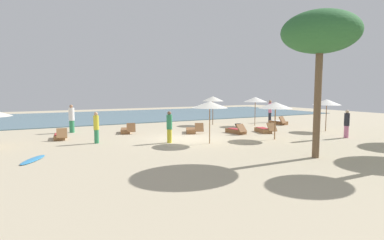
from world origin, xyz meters
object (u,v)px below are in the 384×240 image
object	(u,v)px
umbrella_3	(210,105)
surfboard	(33,160)
dog	(238,125)
lounger_0	(236,131)
umbrella_2	(213,99)
person_0	(72,119)
lounger_2	(192,130)
person_3	(96,127)
person_4	(270,111)
person_5	(317,126)
person_2	(347,124)
lounger_5	(279,122)
umbrella_1	(255,99)
lounger_4	(264,130)
person_1	(169,127)
palm_3	(320,34)
umbrella_5	(275,105)
lounger_3	(60,136)
umbrella_0	(327,102)
lounger_1	(126,130)

from	to	relation	value
umbrella_3	surfboard	xyz separation A→B (m)	(-8.48, -0.06, -2.06)
dog	lounger_0	bearing A→B (deg)	-128.39
umbrella_2	person_0	world-z (taller)	umbrella_2
lounger_2	surfboard	distance (m)	10.40
dog	person_3	bearing A→B (deg)	-168.20
person_4	person_5	size ratio (longest dim) A/B	1.18
person_2	person_4	distance (m)	9.16
person_0	person_3	world-z (taller)	person_0
umbrella_3	lounger_5	bearing A→B (deg)	27.93
umbrella_3	surfboard	world-z (taller)	umbrella_3
lounger_0	person_4	distance (m)	8.08
umbrella_2	lounger_2	size ratio (longest dim) A/B	1.32
umbrella_1	lounger_4	bearing A→B (deg)	-120.46
umbrella_1	person_4	size ratio (longest dim) A/B	1.17
person_1	palm_3	xyz separation A→B (m)	(4.07, -6.30, 4.32)
umbrella_5	surfboard	xyz separation A→B (m)	(-12.57, 0.49, -1.96)
person_0	person_2	xyz separation A→B (m)	(14.40, -10.11, -0.10)
lounger_3	person_4	bearing A→B (deg)	4.93
umbrella_1	person_0	bearing A→B (deg)	169.03
lounger_3	palm_3	world-z (taller)	palm_3
umbrella_0	person_2	distance (m)	3.21
umbrella_3	person_0	xyz separation A→B (m)	(-6.05, 8.02, -1.15)
umbrella_3	lounger_0	bearing A→B (deg)	35.23
lounger_0	person_1	size ratio (longest dim) A/B	1.00
lounger_3	person_0	distance (m)	2.94
person_0	person_3	xyz separation A→B (m)	(0.67, -5.09, -0.07)
lounger_1	person_0	world-z (taller)	person_0
lounger_1	person_1	bearing A→B (deg)	-77.53
umbrella_0	surfboard	size ratio (longest dim) A/B	1.21
umbrella_2	palm_3	distance (m)	13.18
umbrella_3	person_1	bearing A→B (deg)	145.50
umbrella_0	lounger_5	bearing A→B (deg)	89.78
lounger_0	lounger_1	size ratio (longest dim) A/B	0.98
umbrella_2	umbrella_0	bearing A→B (deg)	-54.46
lounger_1	dog	world-z (taller)	lounger_1
lounger_5	person_2	world-z (taller)	person_2
umbrella_5	lounger_3	size ratio (longest dim) A/B	1.26
umbrella_5	person_5	distance (m)	2.62
lounger_2	person_2	world-z (taller)	person_2
lounger_4	person_0	xyz separation A→B (m)	(-11.50, 6.04, 0.78)
person_1	person_0	bearing A→B (deg)	122.01
umbrella_3	lounger_2	distance (m)	4.66
lounger_1	person_3	distance (m)	4.08
person_1	lounger_5	bearing A→B (deg)	18.79
lounger_3	person_4	world-z (taller)	person_4
lounger_5	person_0	xyz separation A→B (m)	(-15.84, 2.83, 0.77)
umbrella_3	person_2	xyz separation A→B (m)	(8.35, -2.09, -1.24)
lounger_1	lounger_5	world-z (taller)	lounger_5
umbrella_5	lounger_2	bearing A→B (deg)	123.08
surfboard	lounger_5	bearing A→B (deg)	16.04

